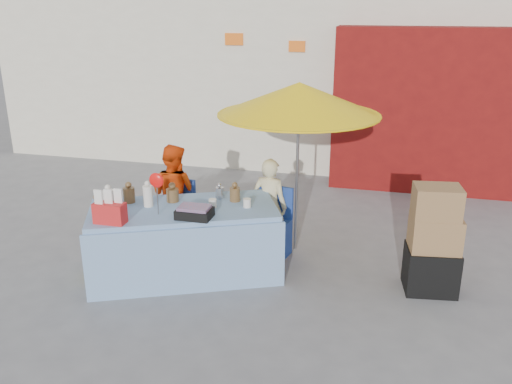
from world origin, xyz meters
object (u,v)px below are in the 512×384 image
(vendor_beige, at_px, (270,206))
(chair_right, at_px, (267,237))
(umbrella, at_px, (299,99))
(box_stack, at_px, (433,244))
(market_table, at_px, (184,240))
(vendor_orange, at_px, (174,194))
(chair_left, at_px, (172,227))

(vendor_beige, bearing_deg, chair_right, 104.00)
(umbrella, relative_size, box_stack, 1.76)
(market_table, relative_size, chair_right, 2.72)
(vendor_orange, bearing_deg, chair_left, 104.00)
(chair_left, relative_size, vendor_orange, 0.66)
(vendor_beige, distance_m, box_stack, 1.96)
(vendor_beige, xyz_separation_m, umbrella, (0.30, 0.15, 1.29))
(vendor_beige, xyz_separation_m, box_stack, (1.89, -0.52, -0.06))
(market_table, bearing_deg, chair_right, 15.66)
(market_table, xyz_separation_m, vendor_beige, (0.81, 0.80, 0.19))
(market_table, bearing_deg, vendor_beige, 20.99)
(chair_right, height_order, umbrella, umbrella)
(chair_right, distance_m, vendor_orange, 1.32)
(vendor_orange, distance_m, umbrella, 1.99)
(vendor_beige, relative_size, umbrella, 0.58)
(chair_left, bearing_deg, box_stack, 5.47)
(chair_right, bearing_deg, vendor_beige, 104.00)
(market_table, distance_m, vendor_orange, 0.95)
(vendor_orange, bearing_deg, box_stack, -176.93)
(chair_left, relative_size, vendor_beige, 0.70)
(vendor_orange, bearing_deg, vendor_beige, -167.46)
(umbrella, bearing_deg, box_stack, -22.98)
(vendor_orange, height_order, vendor_beige, vendor_orange)
(vendor_beige, height_order, umbrella, umbrella)
(market_table, bearing_deg, vendor_orange, 94.86)
(market_table, xyz_separation_m, chair_right, (0.81, 0.67, -0.16))
(chair_left, bearing_deg, vendor_beige, 18.70)
(chair_right, xyz_separation_m, umbrella, (0.30, 0.28, 1.64))
(chair_left, relative_size, box_stack, 0.72)
(chair_right, bearing_deg, chair_left, -167.46)
(chair_right, distance_m, umbrella, 1.69)
(chair_left, bearing_deg, vendor_orange, 104.00)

